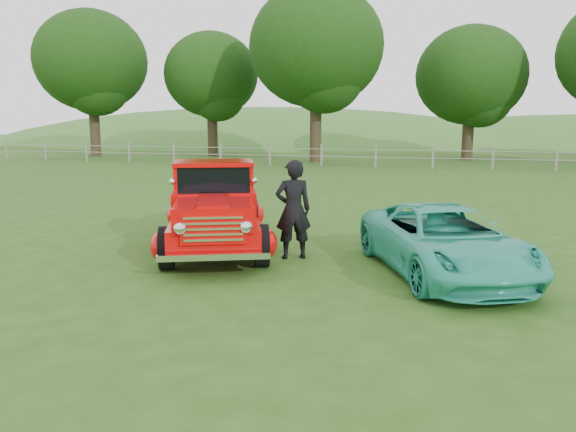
% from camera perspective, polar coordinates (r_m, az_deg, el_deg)
% --- Properties ---
extents(ground, '(140.00, 140.00, 0.00)m').
position_cam_1_polar(ground, '(9.66, -6.20, -5.79)').
color(ground, '#244713').
rests_on(ground, ground).
extents(distant_hills, '(116.00, 60.00, 18.00)m').
position_cam_1_polar(distant_hills, '(68.90, 8.92, 3.78)').
color(distant_hills, '#3A6A27').
rests_on(distant_hills, ground).
extents(fence_line, '(48.00, 0.12, 1.20)m').
position_cam_1_polar(fence_line, '(30.91, 8.89, 6.03)').
color(fence_line, gray).
rests_on(fence_line, ground).
extents(tree_far_west, '(7.60, 7.60, 9.93)m').
position_cam_1_polar(tree_far_west, '(42.01, -19.39, 14.62)').
color(tree_far_west, black).
rests_on(tree_far_west, ground).
extents(tree_mid_west, '(6.40, 6.40, 8.46)m').
position_cam_1_polar(tree_mid_west, '(39.88, -7.80, 14.01)').
color(tree_mid_west, black).
rests_on(tree_mid_west, ground).
extents(tree_near_west, '(8.00, 8.00, 10.42)m').
position_cam_1_polar(tree_near_west, '(34.72, 2.89, 16.79)').
color(tree_near_west, black).
rests_on(tree_near_west, ground).
extents(tree_near_east, '(6.80, 6.80, 8.33)m').
position_cam_1_polar(tree_near_east, '(37.78, 18.09, 13.40)').
color(tree_near_east, black).
rests_on(tree_near_east, ground).
extents(red_pickup, '(3.52, 5.28, 1.78)m').
position_cam_1_polar(red_pickup, '(11.35, -7.44, 0.64)').
color(red_pickup, black).
rests_on(red_pickup, ground).
extents(teal_sedan, '(3.42, 4.57, 1.15)m').
position_cam_1_polar(teal_sedan, '(9.75, 15.60, -2.47)').
color(teal_sedan, '#2BAF93').
rests_on(teal_sedan, ground).
extents(man, '(0.80, 0.69, 1.86)m').
position_cam_1_polar(man, '(10.44, 0.54, 0.66)').
color(man, black).
rests_on(man, ground).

